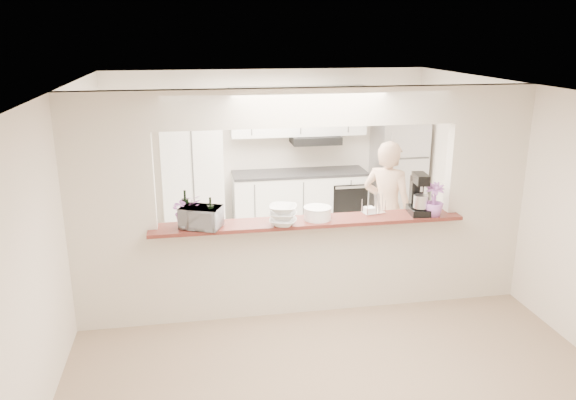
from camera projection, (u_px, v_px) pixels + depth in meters
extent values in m
plane|color=tan|center=(307.00, 309.00, 6.43)|extent=(6.00, 6.00, 0.00)
cube|color=beige|center=(284.00, 257.00, 7.89)|extent=(5.00, 2.90, 0.01)
cube|color=beige|center=(111.00, 215.00, 5.72)|extent=(0.90, 0.15, 2.50)
cube|color=beige|center=(483.00, 195.00, 6.41)|extent=(0.90, 0.15, 2.50)
cube|color=beige|center=(309.00, 107.00, 5.77)|extent=(3.20, 0.15, 0.40)
cube|color=beige|center=(307.00, 266.00, 6.28)|extent=(3.20, 0.15, 1.05)
cube|color=maroon|center=(308.00, 222.00, 6.07)|extent=(3.40, 0.38, 0.04)
cube|color=silver|center=(193.00, 169.00, 8.47)|extent=(0.90, 0.60, 2.10)
cube|color=silver|center=(300.00, 202.00, 8.92)|extent=(2.10, 0.60, 0.90)
cube|color=#2E2E30|center=(300.00, 173.00, 8.78)|extent=(2.10, 0.62, 0.04)
cube|color=silver|center=(298.00, 111.00, 8.63)|extent=(2.10, 0.35, 0.75)
cube|color=black|center=(315.00, 140.00, 8.70)|extent=(0.75, 0.45, 0.12)
cube|color=black|center=(350.00, 202.00, 8.74)|extent=(0.55, 0.02, 0.55)
cube|color=#B7B7BC|center=(398.00, 174.00, 9.03)|extent=(0.75, 0.70, 1.70)
imported|color=#CA6BAF|center=(186.00, 210.00, 5.83)|extent=(0.39, 0.36, 0.34)
cylinder|color=black|center=(211.00, 217.00, 5.76)|extent=(0.07, 0.07, 0.25)
cylinder|color=black|center=(210.00, 201.00, 5.71)|extent=(0.02, 0.02, 0.09)
cylinder|color=black|center=(186.00, 211.00, 5.92)|extent=(0.07, 0.07, 0.27)
cylinder|color=black|center=(185.00, 195.00, 5.87)|extent=(0.03, 0.03, 0.09)
imported|color=#A8A8AD|center=(201.00, 217.00, 5.79)|extent=(0.48, 0.41, 0.23)
imported|color=white|center=(283.00, 216.00, 5.87)|extent=(0.36, 0.36, 0.21)
cylinder|color=white|center=(317.00, 214.00, 6.07)|extent=(0.29, 0.29, 0.13)
cylinder|color=white|center=(318.00, 207.00, 6.05)|extent=(0.30, 0.30, 0.01)
cylinder|color=white|center=(316.00, 214.00, 6.15)|extent=(0.25, 0.25, 0.08)
cylinder|color=white|center=(316.00, 210.00, 6.13)|extent=(0.26, 0.26, 0.01)
cylinder|color=maroon|center=(324.00, 212.00, 6.21)|extent=(0.15, 0.15, 0.07)
cylinder|color=tan|center=(313.00, 216.00, 6.08)|extent=(0.17, 0.17, 0.08)
cube|color=silver|center=(373.00, 213.00, 6.29)|extent=(0.27, 0.19, 0.02)
cube|color=white|center=(373.00, 209.00, 6.28)|extent=(0.12, 0.12, 0.06)
cube|color=black|center=(418.00, 211.00, 6.26)|extent=(0.23, 0.33, 0.08)
cube|color=black|center=(416.00, 190.00, 6.31)|extent=(0.14, 0.12, 0.33)
cube|color=black|center=(421.00, 179.00, 6.14)|extent=(0.16, 0.28, 0.11)
cylinder|color=#B7B7BC|center=(421.00, 201.00, 6.16)|extent=(0.15, 0.15, 0.14)
imported|color=#A860B3|center=(434.00, 200.00, 6.15)|extent=(0.27, 0.27, 0.37)
imported|color=tan|center=(387.00, 209.00, 7.13)|extent=(0.76, 0.73, 1.75)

